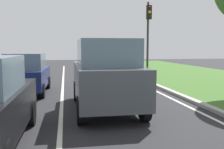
% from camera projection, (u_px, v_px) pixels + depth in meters
% --- Properties ---
extents(ground_plane, '(60.00, 60.00, 0.00)m').
position_uv_depth(ground_plane, '(77.00, 89.00, 12.73)').
color(ground_plane, '#262628').
extents(lane_line_center, '(0.12, 32.00, 0.01)m').
position_uv_depth(lane_line_center, '(63.00, 89.00, 12.61)').
color(lane_line_center, silver).
rests_on(lane_line_center, ground).
extents(lane_line_right_edge, '(0.12, 32.00, 0.01)m').
position_uv_depth(lane_line_right_edge, '(147.00, 87.00, 13.36)').
color(lane_line_right_edge, silver).
rests_on(lane_line_right_edge, ground).
extents(curb_right, '(0.24, 48.00, 0.12)m').
position_uv_depth(curb_right, '(157.00, 86.00, 13.45)').
color(curb_right, '#9E9B93').
rests_on(curb_right, ground).
extents(car_suv_ahead, '(2.00, 4.51, 2.28)m').
position_uv_depth(car_suv_ahead, '(105.00, 74.00, 8.40)').
color(car_suv_ahead, '#474C51').
rests_on(car_suv_ahead, ground).
extents(car_hatchback_far, '(1.82, 3.75, 1.78)m').
position_uv_depth(car_hatchback_far, '(27.00, 74.00, 11.41)').
color(car_hatchback_far, navy).
rests_on(car_hatchback_far, ground).
extents(traffic_light_near_right, '(0.32, 0.50, 5.01)m').
position_uv_depth(traffic_light_near_right, '(148.00, 27.00, 17.19)').
color(traffic_light_near_right, '#2D2D2D').
rests_on(traffic_light_near_right, ground).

